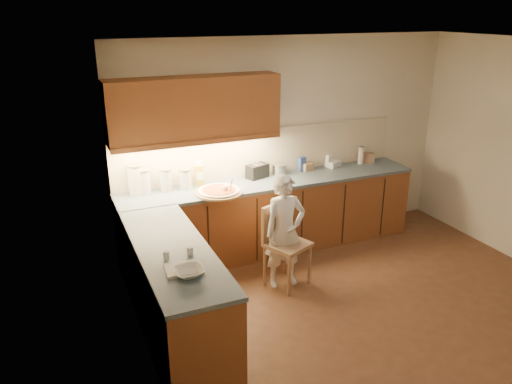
% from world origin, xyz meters
% --- Properties ---
extents(room, '(4.54, 4.50, 2.62)m').
position_xyz_m(room, '(0.00, 0.00, 1.68)').
color(room, '#52301C').
rests_on(room, ground).
extents(l_counter, '(3.77, 2.62, 0.92)m').
position_xyz_m(l_counter, '(-0.92, 1.25, 0.46)').
color(l_counter, brown).
rests_on(l_counter, ground).
extents(backsplash, '(3.75, 0.02, 0.58)m').
position_xyz_m(backsplash, '(-0.38, 1.99, 1.21)').
color(backsplash, beige).
rests_on(backsplash, l_counter).
extents(upper_cabinets, '(1.95, 0.36, 0.73)m').
position_xyz_m(upper_cabinets, '(-1.27, 1.82, 1.85)').
color(upper_cabinets, brown).
rests_on(upper_cabinets, ground).
extents(pizza_on_board, '(0.54, 0.54, 0.22)m').
position_xyz_m(pizza_on_board, '(-1.12, 1.52, 0.94)').
color(pizza_on_board, '#A48152').
rests_on(pizza_on_board, l_counter).
extents(child, '(0.47, 0.31, 1.27)m').
position_xyz_m(child, '(-0.61, 0.86, 0.64)').
color(child, white).
rests_on(child, ground).
extents(wooden_chair, '(0.54, 0.54, 0.92)m').
position_xyz_m(wooden_chair, '(-0.61, 0.90, 0.53)').
color(wooden_chair, '#A78158').
rests_on(wooden_chair, ground).
extents(mixing_bowl, '(0.25, 0.25, 0.06)m').
position_xyz_m(mixing_bowl, '(-1.95, -0.13, 0.95)').
color(mixing_bowl, silver).
rests_on(mixing_bowl, l_counter).
extents(canister_a, '(0.18, 0.18, 0.35)m').
position_xyz_m(canister_a, '(-1.98, 1.87, 1.10)').
color(canister_a, silver).
rests_on(canister_a, l_counter).
extents(canister_b, '(0.16, 0.16, 0.28)m').
position_xyz_m(canister_b, '(-1.89, 1.87, 1.06)').
color(canister_b, silver).
rests_on(canister_b, l_counter).
extents(canister_c, '(0.14, 0.14, 0.27)m').
position_xyz_m(canister_c, '(-1.64, 1.85, 1.05)').
color(canister_c, beige).
rests_on(canister_c, l_counter).
extents(canister_d, '(0.15, 0.15, 0.24)m').
position_xyz_m(canister_d, '(-1.42, 1.83, 1.04)').
color(canister_d, beige).
rests_on(canister_d, l_counter).
extents(oil_jug, '(0.11, 0.09, 0.30)m').
position_xyz_m(oil_jug, '(-1.24, 1.88, 1.06)').
color(oil_jug, gold).
rests_on(oil_jug, l_counter).
extents(toaster, '(0.30, 0.23, 0.18)m').
position_xyz_m(toaster, '(-0.50, 1.86, 1.01)').
color(toaster, black).
rests_on(toaster, l_counter).
extents(steel_pot, '(0.18, 0.18, 0.14)m').
position_xyz_m(steel_pot, '(-0.20, 1.86, 0.99)').
color(steel_pot, '#B6B7BB').
rests_on(steel_pot, l_counter).
extents(blue_box, '(0.10, 0.08, 0.19)m').
position_xyz_m(blue_box, '(0.14, 1.89, 1.01)').
color(blue_box, '#334C99').
rests_on(blue_box, l_counter).
extents(card_box_a, '(0.15, 0.12, 0.10)m').
position_xyz_m(card_box_a, '(0.22, 1.87, 0.97)').
color(card_box_a, tan).
rests_on(card_box_a, l_counter).
extents(white_bottle, '(0.07, 0.07, 0.16)m').
position_xyz_m(white_bottle, '(0.54, 1.90, 1.00)').
color(white_bottle, white).
rests_on(white_bottle, l_counter).
extents(flat_pack, '(0.23, 0.19, 0.08)m').
position_xyz_m(flat_pack, '(0.61, 1.89, 0.96)').
color(flat_pack, silver).
rests_on(flat_pack, l_counter).
extents(tall_jar, '(0.08, 0.08, 0.24)m').
position_xyz_m(tall_jar, '(1.02, 1.86, 1.04)').
color(tall_jar, white).
rests_on(tall_jar, l_counter).
extents(card_box_b, '(0.20, 0.18, 0.13)m').
position_xyz_m(card_box_b, '(1.15, 1.88, 0.98)').
color(card_box_b, '#986E52').
rests_on(card_box_b, l_counter).
extents(dough_cloth, '(0.31, 0.26, 0.02)m').
position_xyz_m(dough_cloth, '(-1.96, -0.03, 0.93)').
color(dough_cloth, silver).
rests_on(dough_cloth, l_counter).
extents(spice_jar_a, '(0.07, 0.07, 0.07)m').
position_xyz_m(spice_jar_a, '(-2.05, 0.21, 0.96)').
color(spice_jar_a, silver).
rests_on(spice_jar_a, l_counter).
extents(spice_jar_b, '(0.07, 0.07, 0.08)m').
position_xyz_m(spice_jar_b, '(-1.85, 0.20, 0.96)').
color(spice_jar_b, silver).
rests_on(spice_jar_b, l_counter).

